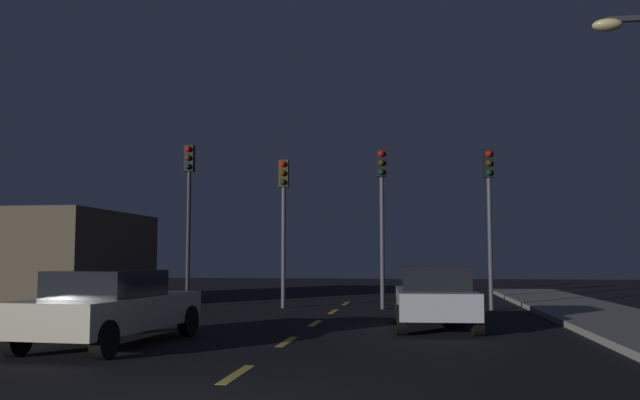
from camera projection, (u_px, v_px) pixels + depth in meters
ground_plane at (292, 338)px, 13.96m from camera, size 80.00×80.00×0.00m
lane_stripe_second at (237, 374)px, 9.62m from camera, size 0.16×1.60×0.01m
lane_stripe_third at (287, 341)px, 13.37m from camera, size 0.16×1.60×0.01m
lane_stripe_fourth at (315, 323)px, 17.12m from camera, size 0.16×1.60×0.01m
lane_stripe_fifth at (333, 311)px, 20.87m from camera, size 0.16×1.60×0.01m
lane_stripe_sixth at (346, 303)px, 24.62m from camera, size 0.16×1.60×0.01m
traffic_signal_far_left at (189, 194)px, 23.04m from camera, size 0.32×0.38×5.46m
traffic_signal_center_left at (284, 204)px, 22.55m from camera, size 0.32×0.38×4.88m
traffic_signal_center_right at (382, 197)px, 22.12m from camera, size 0.32×0.38×5.17m
traffic_signal_far_right at (489, 197)px, 21.64m from camera, size 0.32×0.38×5.09m
car_stopped_ahead at (434, 297)px, 15.85m from camera, size 1.97×4.05×1.44m
car_adjacent_lane at (111, 306)px, 12.83m from camera, size 2.13×4.60×1.41m
storefront_left at (61, 258)px, 24.87m from camera, size 4.63×6.83×3.29m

